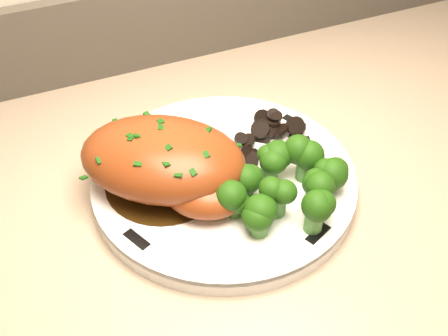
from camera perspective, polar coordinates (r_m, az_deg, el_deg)
name	(u,v)px	position (r m, az deg, el deg)	size (l,w,h in m)	color
plate	(224,181)	(0.62, 0.00, -1.32)	(0.29, 0.29, 0.02)	white
rim_accent_0	(294,122)	(0.69, 7.12, 4.70)	(0.03, 0.01, 0.00)	black
rim_accent_1	(147,125)	(0.69, -7.80, 4.30)	(0.03, 0.01, 0.00)	black
rim_accent_2	(137,240)	(0.56, -8.87, -7.20)	(0.03, 0.01, 0.00)	black
rim_accent_3	(318,234)	(0.56, 9.53, -6.61)	(0.03, 0.01, 0.00)	black
gravy_pool	(165,182)	(0.61, -6.03, -1.40)	(0.13, 0.13, 0.00)	#321E09
chicken_breast	(167,163)	(0.58, -5.79, 0.56)	(0.21, 0.20, 0.07)	#934019
mushroom_pile	(266,138)	(0.66, 4.25, 3.11)	(0.10, 0.07, 0.03)	black
broccoli_florets	(284,186)	(0.57, 6.11, -1.78)	(0.14, 0.11, 0.04)	#4B8337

